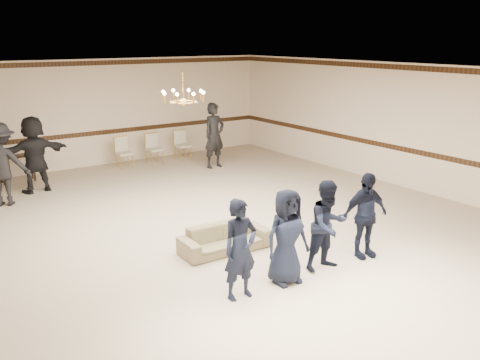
% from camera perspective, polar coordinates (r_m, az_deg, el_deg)
% --- Properties ---
extents(room, '(12.01, 14.01, 3.21)m').
position_cam_1_polar(room, '(10.17, -3.29, 2.55)').
color(room, '#B5A78B').
rests_on(room, ground).
extents(chair_rail, '(12.00, 0.02, 0.14)m').
position_cam_1_polar(chair_rail, '(16.54, -16.10, 4.82)').
color(chair_rail, '#392311').
rests_on(chair_rail, wall_back).
extents(crown_molding, '(12.00, 0.02, 0.14)m').
position_cam_1_polar(crown_molding, '(16.31, -16.65, 12.02)').
color(crown_molding, '#392311').
rests_on(crown_molding, wall_back).
extents(chandelier, '(0.94, 0.94, 0.89)m').
position_cam_1_polar(chandelier, '(10.83, -6.21, 10.10)').
color(chandelier, gold).
rests_on(chandelier, ceiling).
extents(boy_a, '(0.57, 0.38, 1.56)m').
position_cam_1_polar(boy_a, '(7.90, 0.02, -7.52)').
color(boy_a, black).
rests_on(boy_a, floor).
extents(boy_b, '(0.79, 0.55, 1.56)m').
position_cam_1_polar(boy_b, '(8.41, 5.09, -6.13)').
color(boy_b, black).
rests_on(boy_b, floor).
extents(boy_c, '(0.77, 0.61, 1.56)m').
position_cam_1_polar(boy_c, '(8.98, 9.53, -4.87)').
color(boy_c, black).
rests_on(boy_c, floor).
extents(boy_d, '(0.97, 0.54, 1.56)m').
position_cam_1_polar(boy_d, '(9.60, 13.40, -3.74)').
color(boy_d, black).
rests_on(boy_d, floor).
extents(settee, '(1.71, 0.74, 0.49)m').
position_cam_1_polar(settee, '(9.76, -1.66, -6.33)').
color(settee, '#827A57').
rests_on(settee, floor).
extents(adult_left, '(1.45, 1.19, 1.95)m').
position_cam_1_polar(adult_left, '(13.37, -24.40, 1.55)').
color(adult_left, black).
rests_on(adult_left, floor).
extents(adult_mid, '(1.85, 0.74, 1.95)m').
position_cam_1_polar(adult_mid, '(14.22, -21.41, 2.62)').
color(adult_mid, black).
rests_on(adult_mid, floor).
extents(adult_right, '(0.76, 0.55, 1.95)m').
position_cam_1_polar(adult_right, '(15.79, -2.80, 4.84)').
color(adult_right, black).
rests_on(adult_right, floor).
extents(banquet_chair_left, '(0.46, 0.46, 0.93)m').
position_cam_1_polar(banquet_chair_left, '(16.15, -12.43, 2.88)').
color(banquet_chair_left, beige).
rests_on(banquet_chair_left, floor).
extents(banquet_chair_mid, '(0.46, 0.46, 0.93)m').
position_cam_1_polar(banquet_chair_mid, '(16.54, -9.24, 3.34)').
color(banquet_chair_mid, beige).
rests_on(banquet_chair_mid, floor).
extents(banquet_chair_right, '(0.45, 0.45, 0.93)m').
position_cam_1_polar(banquet_chair_right, '(16.99, -6.20, 3.76)').
color(banquet_chair_right, beige).
rests_on(banquet_chair_right, floor).
extents(console_table, '(0.89, 0.39, 0.74)m').
position_cam_1_polar(console_table, '(15.51, -22.96, 1.15)').
color(console_table, '#331D11').
rests_on(console_table, floor).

